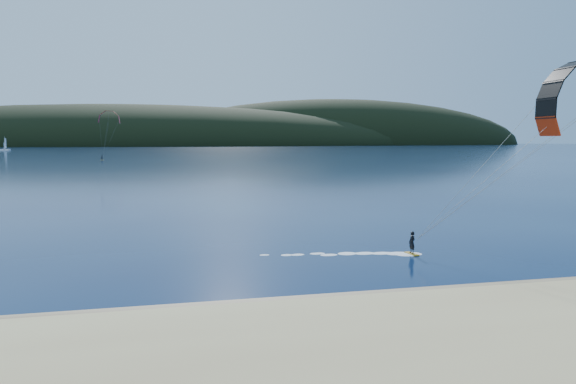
{
  "coord_description": "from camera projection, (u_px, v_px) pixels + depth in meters",
  "views": [
    {
      "loc": [
        -3.47,
        -19.55,
        8.05
      ],
      "look_at": [
        3.21,
        10.0,
        5.0
      ],
      "focal_mm": 32.55,
      "sensor_mm": 36.0,
      "label": 1
    }
  ],
  "objects": [
    {
      "name": "ground",
      "position": [
        265.0,
        345.0,
        20.54
      ],
      "size": [
        1800.0,
        1800.0,
        0.0
      ],
      "primitive_type": "plane",
      "color": "#071538",
      "rests_on": "ground"
    },
    {
      "name": "wet_sand",
      "position": [
        248.0,
        308.0,
        24.9
      ],
      "size": [
        220.0,
        2.5,
        0.1
      ],
      "color": "#81674B",
      "rests_on": "ground"
    },
    {
      "name": "headland",
      "position": [
        173.0,
        145.0,
        743.95
      ],
      "size": [
        1200.0,
        310.0,
        140.0
      ],
      "color": "black",
      "rests_on": "ground"
    },
    {
      "name": "kitesurfer_near",
      "position": [
        574.0,
        118.0,
        33.17
      ],
      "size": [
        23.61,
        7.83,
        14.1
      ],
      "color": "#C58C17",
      "rests_on": "ground"
    },
    {
      "name": "kitesurfer_far",
      "position": [
        109.0,
        122.0,
        200.31
      ],
      "size": [
        8.28,
        6.14,
        17.18
      ],
      "color": "#C58C17",
      "rests_on": "ground"
    },
    {
      "name": "sailboat",
      "position": [
        5.0,
        149.0,
        384.51
      ],
      "size": [
        7.47,
        4.67,
        10.42
      ],
      "color": "white",
      "rests_on": "ground"
    }
  ]
}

